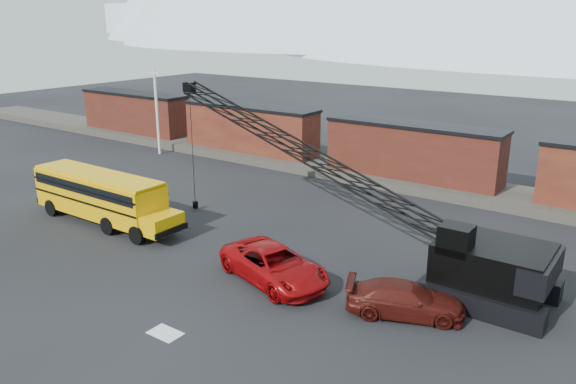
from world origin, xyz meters
name	(u,v)px	position (x,y,z in m)	size (l,w,h in m)	color
ground	(221,293)	(0.00, 0.00, 0.00)	(160.00, 160.00, 0.00)	black
gravel_berm	(411,181)	(0.00, 22.00, 0.35)	(120.00, 5.00, 0.70)	#4B473E
boxcar_west_far	(135,112)	(-32.00, 22.00, 2.76)	(13.70, 3.10, 4.17)	#541D17
boxcar_west_near	(250,128)	(-16.00, 22.00, 2.76)	(13.70, 3.10, 4.17)	#461614
boxcar_mid	(413,151)	(0.00, 22.00, 2.76)	(13.70, 3.10, 4.17)	#541D17
utility_pole	(157,111)	(-24.00, 18.00, 4.15)	(1.40, 0.24, 8.00)	silver
snow_patch	(165,333)	(0.50, -4.00, 0.01)	(1.40, 0.90, 0.02)	silver
school_bus	(103,196)	(-12.46, 2.91, 1.79)	(11.65, 2.65, 3.19)	#E09F04
red_pickup	(274,265)	(1.30, 2.50, 0.88)	(2.91, 6.32, 1.76)	#960709
maroon_suv	(405,299)	(7.93, 3.15, 0.75)	(2.09, 5.14, 1.49)	#44110C
crawler_crane	(326,166)	(1.17, 7.36, 4.84)	(23.37, 4.20, 8.76)	black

